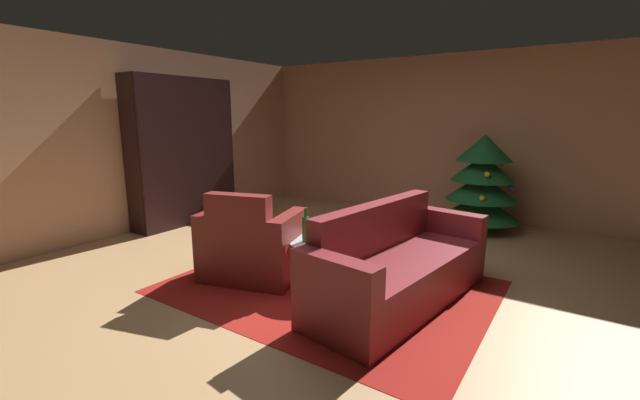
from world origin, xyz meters
The scene contains 11 objects.
ground_plane centered at (0.00, 0.00, 0.00)m, with size 8.02×8.02×0.00m, color tan.
wall_back centered at (0.00, 3.37, 1.26)m, with size 6.40×0.06×2.53m, color tan.
wall_left centered at (-3.17, 0.00, 1.26)m, with size 0.06×6.80×2.53m, color tan.
area_rug centered at (0.16, -0.13, 0.00)m, with size 2.87×2.19×0.01m, color maroon.
bookshelf_unit centered at (-2.91, 0.79, 1.05)m, with size 0.38×1.64×2.13m.
armchair_red centered at (-0.60, -0.37, 0.32)m, with size 1.07×0.91×0.90m.
couch_red centered at (0.81, -0.03, 0.29)m, with size 0.98×2.06×0.84m.
coffee_table centered at (0.10, -0.08, 0.40)m, with size 0.71×0.71×0.44m.
book_stack_on_table centered at (0.08, -0.08, 0.49)m, with size 0.23×0.15×0.10m.
bottle_on_table centered at (-0.04, -0.22, 0.57)m, with size 0.07×0.07×0.32m.
decorated_tree centered at (0.87, 2.72, 0.68)m, with size 1.05×1.05×1.34m.
Camera 1 is at (2.10, -3.19, 1.60)m, focal length 22.88 mm.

